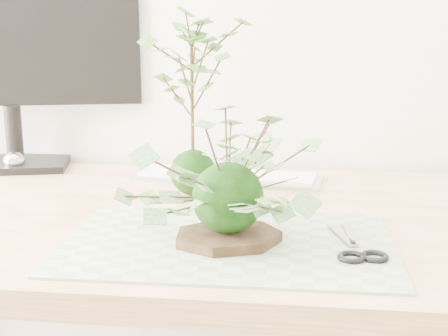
{
  "coord_description": "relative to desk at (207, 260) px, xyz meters",
  "views": [
    {
      "loc": [
        0.11,
        0.21,
        1.06
      ],
      "look_at": [
        0.0,
        1.14,
        0.84
      ],
      "focal_mm": 50.0,
      "sensor_mm": 36.0,
      "label": 1
    }
  ],
  "objects": [
    {
      "name": "monitor",
      "position": [
        -0.48,
        0.3,
        0.38
      ],
      "size": [
        0.56,
        0.22,
        0.5
      ],
      "rotation": [
        0.0,
        0.0,
        0.25
      ],
      "color": "black",
      "rests_on": "desk"
    },
    {
      "name": "desk",
      "position": [
        0.0,
        0.0,
        0.0
      ],
      "size": [
        1.6,
        0.7,
        0.74
      ],
      "color": "#DABD89",
      "rests_on": "ground_plane"
    },
    {
      "name": "maple_kokedama",
      "position": [
        -0.04,
        0.11,
        0.34
      ],
      "size": [
        0.2,
        0.2,
        0.36
      ],
      "rotation": [
        0.0,
        0.0,
        -0.03
      ],
      "color": "black",
      "rests_on": "desk"
    },
    {
      "name": "cutting_mat",
      "position": [
        0.05,
        -0.15,
        0.09
      ],
      "size": [
        0.49,
        0.33,
        0.0
      ],
      "primitive_type": "cube",
      "rotation": [
        0.0,
        0.0,
        0.01
      ],
      "color": "gray",
      "rests_on": "desk"
    },
    {
      "name": "foil_ball",
      "position": [
        -0.47,
        0.25,
        0.11
      ],
      "size": [
        0.05,
        0.05,
        0.05
      ],
      "primitive_type": "sphere",
      "color": "silver",
      "rests_on": "desk"
    },
    {
      "name": "scissors",
      "position": [
        0.24,
        -0.18,
        0.1
      ],
      "size": [
        0.08,
        0.16,
        0.01
      ],
      "rotation": [
        0.0,
        0.0,
        0.19
      ],
      "color": "gray",
      "rests_on": "cutting_mat"
    },
    {
      "name": "keyboard",
      "position": [
        0.01,
        0.23,
        0.09
      ],
      "size": [
        0.4,
        0.16,
        0.02
      ],
      "rotation": [
        0.0,
        0.0,
        -0.13
      ],
      "color": "#AEAEB9",
      "rests_on": "desk"
    },
    {
      "name": "ivy_kokedama",
      "position": [
        0.05,
        -0.16,
        0.21
      ],
      "size": [
        0.3,
        0.3,
        0.21
      ],
      "rotation": [
        0.0,
        0.0,
        0.03
      ],
      "color": "black",
      "rests_on": "stone_dish"
    },
    {
      "name": "stone_dish",
      "position": [
        0.05,
        -0.16,
        0.1
      ],
      "size": [
        0.21,
        0.21,
        0.01
      ],
      "primitive_type": "cylinder",
      "rotation": [
        0.0,
        0.0,
        0.34
      ],
      "color": "black",
      "rests_on": "cutting_mat"
    }
  ]
}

